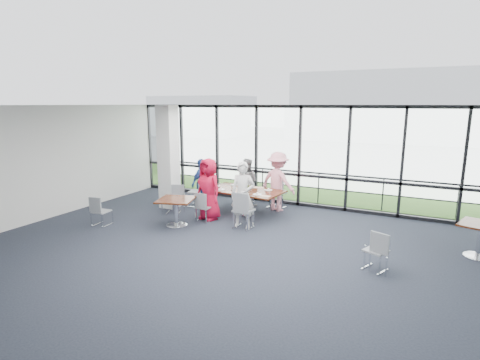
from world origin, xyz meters
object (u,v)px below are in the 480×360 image
at_px(diner_near_right, 243,195).
at_px(chair_main_end, 197,192).
at_px(structural_column, 169,157).
at_px(chair_main_nl, 204,207).
at_px(diner_far_left, 246,182).
at_px(chair_spare_la, 101,211).
at_px(chair_spare_r, 376,251).
at_px(chair_main_nr, 244,210).
at_px(diner_near_left, 209,189).
at_px(side_table_left, 176,203).
at_px(chair_main_fl, 246,189).
at_px(diner_far_right, 278,182).
at_px(chair_spare_lb, 173,200).
at_px(main_table, 245,193).
at_px(chair_main_fr, 277,193).
at_px(diner_end, 202,183).

distance_m(diner_near_right, chair_main_end, 2.57).
relative_size(structural_column, chair_main_nl, 3.95).
xyz_separation_m(diner_far_left, chair_main_nl, (-0.37, -1.98, -0.36)).
relative_size(chair_spare_la, chair_spare_r, 0.98).
bearing_deg(chair_main_nr, diner_near_left, 171.38).
relative_size(side_table_left, chair_main_fl, 1.21).
xyz_separation_m(chair_main_nr, chair_main_end, (-2.29, 1.28, -0.01)).
distance_m(diner_far_right, chair_spare_lb, 3.21).
bearing_deg(chair_main_nl, diner_near_left, 85.01).
bearing_deg(chair_spare_r, chair_main_fl, 164.83).
xyz_separation_m(diner_near_left, diner_near_right, (1.18, -0.23, 0.01)).
distance_m(diner_near_left, chair_spare_lb, 1.34).
xyz_separation_m(structural_column, side_table_left, (1.31, -1.48, -0.96)).
bearing_deg(diner_far_right, chair_spare_r, 151.12).
bearing_deg(chair_main_nl, chair_main_fl, 87.39).
height_order(main_table, diner_far_left, diner_far_left).
distance_m(diner_near_left, chair_main_fr, 2.38).
xyz_separation_m(structural_column, diner_near_right, (2.95, -0.78, -0.72)).
distance_m(diner_far_right, chair_main_nl, 2.46).
height_order(side_table_left, diner_near_right, diner_near_right).
bearing_deg(diner_end, chair_spare_r, 77.22).
xyz_separation_m(side_table_left, chair_main_fl, (0.64, 3.03, -0.18)).
xyz_separation_m(diner_near_right, chair_main_fl, (-1.00, 2.33, -0.42)).
bearing_deg(side_table_left, chair_main_fl, 78.06).
bearing_deg(chair_spare_r, chair_main_nl, -171.35).
relative_size(chair_main_nr, chair_main_fl, 1.05).
xyz_separation_m(diner_end, chair_main_nr, (2.07, -1.27, -0.29)).
bearing_deg(chair_main_nl, side_table_left, -119.31).
bearing_deg(chair_main_nr, main_table, 119.08).
bearing_deg(chair_main_end, diner_near_right, 53.94).
relative_size(diner_near_right, diner_far_left, 1.15).
height_order(diner_near_left, diner_far_right, diner_far_right).
relative_size(diner_near_left, chair_spare_lb, 2.12).
xyz_separation_m(diner_far_right, diner_end, (-2.26, -0.71, -0.13)).
bearing_deg(diner_far_left, side_table_left, 68.48).
relative_size(side_table_left, diner_far_right, 0.62).
distance_m(structural_column, chair_main_end, 1.41).
bearing_deg(side_table_left, diner_near_left, 63.33).
distance_m(diner_far_left, chair_spare_r, 5.38).
bearing_deg(chair_spare_lb, diner_far_left, -153.74).
bearing_deg(diner_far_right, chair_main_fl, -2.88).
bearing_deg(diner_near_left, side_table_left, -100.50).
bearing_deg(side_table_left, chair_main_nr, 20.61).
xyz_separation_m(diner_far_right, chair_main_fr, (-0.12, 0.25, -0.41)).
distance_m(structural_column, diner_end, 1.33).
xyz_separation_m(side_table_left, diner_near_left, (0.46, 0.92, 0.24)).
height_order(diner_end, chair_spare_r, diner_end).
xyz_separation_m(chair_main_fr, chair_main_end, (-2.35, -0.96, -0.02)).
bearing_deg(chair_main_end, chair_main_nr, 53.45).
distance_m(diner_far_left, chair_spare_la, 4.43).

